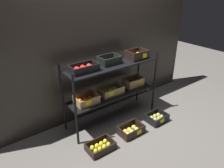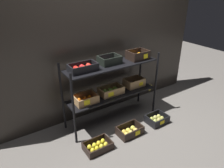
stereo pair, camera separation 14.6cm
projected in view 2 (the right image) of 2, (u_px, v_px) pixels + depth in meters
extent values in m
plane|color=#605B56|center=(112.00, 119.00, 3.38)|extent=(10.00, 10.00, 0.00)
cube|color=#2D2823|center=(98.00, 55.00, 3.26)|extent=(3.83, 0.12, 1.94)
cylinder|color=black|center=(74.00, 110.00, 2.66)|extent=(0.03, 0.03, 1.04)
cylinder|color=black|center=(156.00, 84.00, 3.36)|extent=(0.03, 0.03, 1.04)
cylinder|color=black|center=(62.00, 98.00, 2.95)|extent=(0.03, 0.03, 1.04)
cylinder|color=black|center=(140.00, 76.00, 3.66)|extent=(0.03, 0.03, 1.04)
cube|color=black|center=(112.00, 94.00, 3.19)|extent=(1.39, 0.36, 0.02)
cube|color=black|center=(112.00, 65.00, 2.98)|extent=(1.39, 0.36, 0.02)
cube|color=#A87F51|center=(86.00, 102.00, 2.96)|extent=(0.32, 0.24, 0.01)
cube|color=#A87F51|center=(89.00, 102.00, 2.85)|extent=(0.32, 0.02, 0.10)
cube|color=#A87F51|center=(82.00, 95.00, 3.02)|extent=(0.32, 0.02, 0.10)
cube|color=#A87F51|center=(76.00, 101.00, 2.86)|extent=(0.02, 0.21, 0.10)
cube|color=#A87F51|center=(95.00, 95.00, 3.01)|extent=(0.02, 0.21, 0.10)
sphere|color=orange|center=(82.00, 102.00, 2.88)|extent=(0.06, 0.06, 0.06)
sphere|color=orange|center=(87.00, 101.00, 2.92)|extent=(0.06, 0.06, 0.06)
sphere|color=orange|center=(91.00, 99.00, 2.96)|extent=(0.06, 0.06, 0.06)
sphere|color=orange|center=(79.00, 100.00, 2.94)|extent=(0.06, 0.06, 0.06)
sphere|color=orange|center=(85.00, 98.00, 2.98)|extent=(0.06, 0.06, 0.06)
sphere|color=orange|center=(89.00, 97.00, 3.01)|extent=(0.06, 0.06, 0.06)
cube|color=yellow|center=(87.00, 102.00, 2.82)|extent=(0.09, 0.01, 0.07)
cube|color=tan|center=(111.00, 93.00, 3.19)|extent=(0.37, 0.22, 0.01)
cube|color=tan|center=(115.00, 93.00, 3.09)|extent=(0.37, 0.02, 0.10)
cube|color=tan|center=(108.00, 88.00, 3.24)|extent=(0.37, 0.02, 0.10)
cube|color=tan|center=(101.00, 93.00, 3.08)|extent=(0.02, 0.18, 0.10)
cube|color=tan|center=(120.00, 87.00, 3.25)|extent=(0.02, 0.18, 0.10)
sphere|color=#94B944|center=(107.00, 93.00, 3.10)|extent=(0.07, 0.07, 0.07)
sphere|color=#88B441|center=(112.00, 92.00, 3.15)|extent=(0.07, 0.07, 0.07)
sphere|color=#8DC446|center=(117.00, 90.00, 3.19)|extent=(0.07, 0.07, 0.07)
sphere|color=#8EC147|center=(105.00, 92.00, 3.15)|extent=(0.07, 0.07, 0.07)
sphere|color=#8BBC3B|center=(110.00, 90.00, 3.19)|extent=(0.07, 0.07, 0.07)
sphere|color=#8BBD33|center=(115.00, 89.00, 3.24)|extent=(0.07, 0.07, 0.07)
cube|color=yellow|center=(111.00, 94.00, 3.05)|extent=(0.09, 0.01, 0.06)
cube|color=tan|center=(134.00, 86.00, 3.43)|extent=(0.32, 0.21, 0.01)
cube|color=tan|center=(138.00, 84.00, 3.32)|extent=(0.32, 0.02, 0.12)
cube|color=tan|center=(130.00, 80.00, 3.47)|extent=(0.32, 0.02, 0.12)
cube|color=tan|center=(127.00, 84.00, 3.32)|extent=(0.02, 0.18, 0.12)
cube|color=tan|center=(141.00, 80.00, 3.47)|extent=(0.02, 0.18, 0.12)
ellipsoid|color=brown|center=(131.00, 85.00, 3.34)|extent=(0.05, 0.05, 0.07)
ellipsoid|color=brown|center=(134.00, 84.00, 3.37)|extent=(0.05, 0.05, 0.07)
ellipsoid|color=brown|center=(136.00, 84.00, 3.40)|extent=(0.05, 0.05, 0.07)
ellipsoid|color=brown|center=(139.00, 83.00, 3.43)|extent=(0.05, 0.05, 0.07)
ellipsoid|color=brown|center=(129.00, 84.00, 3.39)|extent=(0.05, 0.05, 0.07)
ellipsoid|color=brown|center=(131.00, 83.00, 3.42)|extent=(0.05, 0.05, 0.07)
ellipsoid|color=brown|center=(134.00, 82.00, 3.45)|extent=(0.05, 0.05, 0.07)
ellipsoid|color=brown|center=(137.00, 81.00, 3.47)|extent=(0.05, 0.05, 0.07)
cube|color=yellow|center=(141.00, 84.00, 3.35)|extent=(0.08, 0.01, 0.06)
cube|color=black|center=(83.00, 71.00, 2.76)|extent=(0.38, 0.21, 0.01)
cube|color=black|center=(86.00, 69.00, 2.66)|extent=(0.38, 0.02, 0.09)
cube|color=black|center=(80.00, 65.00, 2.81)|extent=(0.38, 0.02, 0.09)
cube|color=black|center=(70.00, 70.00, 2.65)|extent=(0.02, 0.18, 0.09)
cube|color=black|center=(95.00, 64.00, 2.82)|extent=(0.02, 0.18, 0.09)
sphere|color=red|center=(78.00, 69.00, 2.68)|extent=(0.07, 0.07, 0.07)
sphere|color=red|center=(84.00, 68.00, 2.72)|extent=(0.07, 0.07, 0.07)
sphere|color=red|center=(90.00, 67.00, 2.76)|extent=(0.07, 0.07, 0.07)
sphere|color=red|center=(76.00, 68.00, 2.71)|extent=(0.07, 0.07, 0.07)
sphere|color=red|center=(82.00, 67.00, 2.76)|extent=(0.07, 0.07, 0.07)
sphere|color=red|center=(88.00, 66.00, 2.80)|extent=(0.07, 0.07, 0.07)
cube|color=black|center=(109.00, 63.00, 3.01)|extent=(0.30, 0.22, 0.01)
cube|color=black|center=(113.00, 61.00, 2.91)|extent=(0.30, 0.02, 0.10)
cube|color=black|center=(106.00, 57.00, 3.06)|extent=(0.30, 0.02, 0.10)
cube|color=black|center=(101.00, 61.00, 2.91)|extent=(0.02, 0.19, 0.10)
cube|color=black|center=(118.00, 58.00, 3.06)|extent=(0.02, 0.19, 0.10)
sphere|color=#6D1A49|center=(106.00, 63.00, 2.93)|extent=(0.05, 0.05, 0.05)
sphere|color=#692C57|center=(109.00, 62.00, 2.96)|extent=(0.05, 0.05, 0.05)
sphere|color=#562C46|center=(113.00, 61.00, 2.98)|extent=(0.05, 0.05, 0.05)
sphere|color=#5F2257|center=(116.00, 61.00, 3.01)|extent=(0.05, 0.05, 0.05)
sphere|color=#5B1C4E|center=(103.00, 62.00, 2.98)|extent=(0.05, 0.05, 0.05)
sphere|color=#6A2B49|center=(106.00, 61.00, 3.01)|extent=(0.05, 0.05, 0.05)
sphere|color=#6A2E48|center=(110.00, 60.00, 3.04)|extent=(0.05, 0.05, 0.05)
sphere|color=#591950|center=(113.00, 59.00, 3.07)|extent=(0.05, 0.05, 0.05)
cube|color=black|center=(138.00, 58.00, 3.19)|extent=(0.31, 0.23, 0.01)
cube|color=black|center=(142.00, 56.00, 3.08)|extent=(0.31, 0.02, 0.12)
cube|color=black|center=(133.00, 53.00, 3.25)|extent=(0.31, 0.02, 0.12)
cube|color=black|center=(130.00, 56.00, 3.09)|extent=(0.02, 0.20, 0.12)
cube|color=black|center=(145.00, 53.00, 3.24)|extent=(0.02, 0.20, 0.12)
sphere|color=orange|center=(136.00, 57.00, 3.13)|extent=(0.07, 0.07, 0.07)
sphere|color=orange|center=(142.00, 56.00, 3.18)|extent=(0.07, 0.07, 0.07)
sphere|color=orange|center=(133.00, 56.00, 3.17)|extent=(0.07, 0.07, 0.07)
sphere|color=orange|center=(139.00, 55.00, 3.23)|extent=(0.07, 0.07, 0.07)
cube|color=yellow|center=(146.00, 56.00, 3.11)|extent=(0.08, 0.01, 0.07)
cylinder|color=brown|center=(150.00, 85.00, 3.55)|extent=(0.02, 0.02, 0.02)
ellipsoid|color=yellow|center=(149.00, 89.00, 3.56)|extent=(0.10, 0.03, 0.10)
ellipsoid|color=yellow|center=(149.00, 88.00, 3.58)|extent=(0.07, 0.03, 0.11)
ellipsoid|color=yellow|center=(149.00, 88.00, 3.58)|extent=(0.03, 0.03, 0.11)
ellipsoid|color=yellow|center=(150.00, 88.00, 3.58)|extent=(0.07, 0.03, 0.11)
ellipsoid|color=yellow|center=(150.00, 88.00, 3.59)|extent=(0.09, 0.03, 0.11)
cube|color=black|center=(98.00, 148.00, 2.77)|extent=(0.36, 0.24, 0.01)
cube|color=black|center=(102.00, 151.00, 2.66)|extent=(0.36, 0.02, 0.09)
cube|color=black|center=(94.00, 141.00, 2.83)|extent=(0.36, 0.02, 0.09)
cube|color=black|center=(86.00, 151.00, 2.66)|extent=(0.02, 0.21, 0.09)
cube|color=black|center=(109.00, 141.00, 2.83)|extent=(0.02, 0.21, 0.09)
ellipsoid|color=yellow|center=(93.00, 151.00, 2.67)|extent=(0.06, 0.06, 0.08)
ellipsoid|color=yellow|center=(97.00, 149.00, 2.70)|extent=(0.06, 0.06, 0.08)
ellipsoid|color=yellow|center=(102.00, 147.00, 2.74)|extent=(0.06, 0.06, 0.08)
ellipsoid|color=yellow|center=(106.00, 145.00, 2.77)|extent=(0.06, 0.06, 0.08)
ellipsoid|color=yellow|center=(89.00, 147.00, 2.72)|extent=(0.06, 0.06, 0.08)
ellipsoid|color=yellow|center=(94.00, 145.00, 2.75)|extent=(0.06, 0.06, 0.08)
ellipsoid|color=yellow|center=(99.00, 143.00, 2.79)|extent=(0.06, 0.06, 0.08)
ellipsoid|color=yellow|center=(103.00, 141.00, 2.83)|extent=(0.06, 0.06, 0.08)
cube|color=black|center=(130.00, 133.00, 3.04)|extent=(0.36, 0.24, 0.01)
cube|color=black|center=(135.00, 134.00, 2.93)|extent=(0.36, 0.02, 0.12)
cube|color=black|center=(125.00, 126.00, 3.10)|extent=(0.36, 0.02, 0.12)
cube|color=black|center=(120.00, 134.00, 2.93)|extent=(0.02, 0.20, 0.12)
cube|color=black|center=(139.00, 126.00, 3.10)|extent=(0.02, 0.20, 0.12)
sphere|color=#E7C550|center=(126.00, 135.00, 2.96)|extent=(0.07, 0.07, 0.07)
sphere|color=#D0BA58|center=(131.00, 132.00, 3.00)|extent=(0.07, 0.07, 0.07)
sphere|color=#DAB258|center=(136.00, 130.00, 3.04)|extent=(0.07, 0.07, 0.07)
sphere|color=gold|center=(124.00, 132.00, 3.01)|extent=(0.07, 0.07, 0.07)
sphere|color=#DDC547|center=(128.00, 130.00, 3.04)|extent=(0.07, 0.07, 0.07)
sphere|color=gold|center=(133.00, 128.00, 3.09)|extent=(0.07, 0.07, 0.07)
cube|color=yellow|center=(138.00, 133.00, 2.94)|extent=(0.09, 0.01, 0.07)
cube|color=black|center=(157.00, 122.00, 3.29)|extent=(0.32, 0.25, 0.01)
cube|color=black|center=(162.00, 122.00, 3.18)|extent=(0.32, 0.02, 0.11)
cube|color=black|center=(152.00, 115.00, 3.35)|extent=(0.32, 0.02, 0.11)
cube|color=black|center=(150.00, 122.00, 3.19)|extent=(0.02, 0.22, 0.11)
cube|color=black|center=(164.00, 116.00, 3.34)|extent=(0.02, 0.22, 0.11)
ellipsoid|color=#B8C05F|center=(155.00, 122.00, 3.21)|extent=(0.07, 0.07, 0.09)
ellipsoid|color=tan|center=(159.00, 120.00, 3.24)|extent=(0.07, 0.07, 0.09)
ellipsoid|color=#B4B050|center=(162.00, 119.00, 3.28)|extent=(0.07, 0.07, 0.09)
ellipsoid|color=#A8AF4A|center=(152.00, 120.00, 3.26)|extent=(0.07, 0.07, 0.09)
ellipsoid|color=tan|center=(155.00, 118.00, 3.30)|extent=(0.07, 0.07, 0.09)
ellipsoid|color=tan|center=(159.00, 117.00, 3.33)|extent=(0.07, 0.07, 0.09)
cube|color=yellow|center=(162.00, 122.00, 3.16)|extent=(0.09, 0.01, 0.06)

